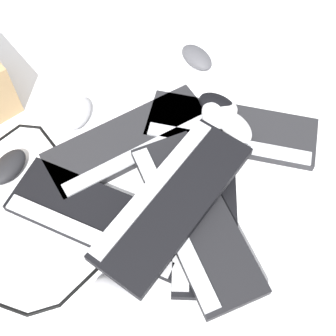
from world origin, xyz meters
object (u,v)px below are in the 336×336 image
Objects in this scene: keyboard_4 at (194,217)px; mouse_5 at (214,113)px; mouse_0 at (117,291)px; keyboard_1 at (99,218)px; mouse_1 at (9,167)px; mouse_6 at (197,57)px; mouse_7 at (78,113)px; keyboard_0 at (130,141)px; mouse_2 at (218,106)px; keyboard_5 at (173,201)px; keyboard_3 at (231,130)px; keyboard_2 at (204,207)px; mouse_4 at (220,116)px; mouse_3 at (235,127)px.

mouse_5 is at bearing -40.19° from keyboard_4.
mouse_5 is (0.29, -0.42, 0.03)m from mouse_0.
mouse_1 is (0.23, 0.14, 0.01)m from keyboard_1.
mouse_6 and mouse_7 have the same top height.
keyboard_0 is at bearing 109.89° from mouse_5.
keyboard_0 is 4.06× the size of mouse_2.
keyboard_5 is 0.29m from mouse_5.
keyboard_1 is 4.01× the size of mouse_2.
keyboard_3 is at bearing -19.26° from mouse_6.
keyboard_5 is 4.20× the size of mouse_2.
keyboard_2 is 4.14× the size of mouse_7.
mouse_0 is 1.00× the size of mouse_4.
keyboard_1 and keyboard_2 have the same top height.
keyboard_4 is at bearing 171.93° from mouse_5.
keyboard_5 is at bearing 20.60° from mouse_4.
keyboard_0 is 0.24m from mouse_4.
keyboard_3 is 0.07m from mouse_2.
mouse_2 and mouse_5 have the same top height.
mouse_0 is at bearing 105.09° from keyboard_4.
mouse_3 is at bearing 69.00° from mouse_0.
mouse_5 reaches higher than mouse_1.
mouse_2 is 0.03m from mouse_5.
keyboard_4 is (-0.02, 0.04, 0.03)m from keyboard_2.
mouse_2 is at bearing -37.98° from keyboard_2.
keyboard_1 is at bearing 67.92° from keyboard_2.
keyboard_3 is at bearing 105.54° from mouse_4.
keyboard_1 is 4.01× the size of mouse_7.
keyboard_3 is 0.29m from keyboard_5.
keyboard_2 is (-0.25, -0.07, 0.00)m from keyboard_0.
mouse_6 is 0.38m from mouse_7.
mouse_1 is (0.41, 0.10, 0.00)m from mouse_0.
keyboard_0 is at bearing -46.40° from mouse_1.
mouse_7 is at bearing -132.82° from mouse_3.
mouse_6 is at bearing -54.63° from keyboard_1.
keyboard_1 is 0.56m from mouse_6.
mouse_1 is at bearing 45.01° from keyboard_5.
mouse_4 is at bearing -167.99° from mouse_3.
keyboard_4 reaches higher than keyboard_2.
keyboard_0 is at bearing -0.27° from keyboard_5.
mouse_2 is (0.06, 0.01, 0.04)m from keyboard_3.
keyboard_4 is 0.06m from keyboard_5.
mouse_1 reaches higher than keyboard_0.
mouse_4 is at bearing -76.36° from keyboard_1.
mouse_5 is at bearing -78.73° from mouse_2.
mouse_2 is at bearing -20.60° from mouse_5.
keyboard_4 is 4.12× the size of mouse_4.
mouse_0 is 0.51m from mouse_5.
keyboard_2 is at bearing -74.05° from mouse_1.
keyboard_4 is 4.12× the size of mouse_1.
mouse_2 is at bearing -97.75° from keyboard_0.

